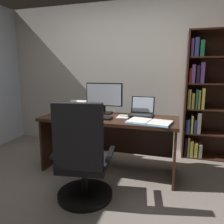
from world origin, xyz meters
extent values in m
plane|color=slate|center=(0.00, 0.00, 0.00)|extent=(6.66, 6.66, 0.00)
cube|color=beige|center=(0.00, 1.87, 1.25)|extent=(5.04, 0.12, 2.51)
cube|color=#381E14|center=(0.02, 0.79, 0.73)|extent=(1.80, 0.70, 0.04)
cube|color=#381E14|center=(-0.85, 0.79, 0.35)|extent=(0.03, 0.64, 0.71)
cube|color=#381E14|center=(0.88, 0.79, 0.35)|extent=(0.03, 0.64, 0.71)
cube|color=#381E14|center=(0.02, 1.11, 0.39)|extent=(1.68, 0.03, 0.50)
cube|color=#381E14|center=(1.00, 1.64, 0.97)|extent=(0.02, 0.30, 1.95)
cube|color=#381E14|center=(1.48, 1.78, 0.97)|extent=(0.99, 0.01, 1.95)
cube|color=#381E14|center=(1.48, 1.64, 0.01)|extent=(0.94, 0.28, 0.02)
cube|color=black|center=(1.05, 1.60, 0.17)|extent=(0.03, 0.19, 0.30)
cube|color=olive|center=(1.09, 1.61, 0.18)|extent=(0.03, 0.21, 0.31)
cube|color=gold|center=(1.13, 1.61, 0.15)|extent=(0.05, 0.21, 0.25)
cube|color=gold|center=(1.20, 1.61, 0.13)|extent=(0.05, 0.22, 0.22)
cube|color=gray|center=(1.27, 1.62, 0.12)|extent=(0.05, 0.24, 0.20)
cube|color=#381E14|center=(1.48, 1.64, 0.40)|extent=(0.94, 0.28, 0.02)
cube|color=navy|center=(1.06, 1.58, 0.51)|extent=(0.06, 0.17, 0.21)
cube|color=gold|center=(1.12, 1.61, 0.54)|extent=(0.03, 0.21, 0.27)
cube|color=navy|center=(1.16, 1.61, 0.51)|extent=(0.04, 0.22, 0.21)
cube|color=gray|center=(1.22, 1.60, 0.57)|extent=(0.05, 0.21, 0.32)
cube|color=#381E14|center=(1.48, 1.64, 0.78)|extent=(0.94, 0.28, 0.02)
cube|color=olive|center=(1.05, 1.59, 0.94)|extent=(0.05, 0.17, 0.29)
cube|color=olive|center=(1.11, 1.62, 0.91)|extent=(0.04, 0.23, 0.23)
cube|color=#195633|center=(1.16, 1.60, 0.93)|extent=(0.03, 0.21, 0.29)
cube|color=olive|center=(1.19, 1.62, 0.93)|extent=(0.03, 0.24, 0.28)
cube|color=gold|center=(1.25, 1.61, 0.95)|extent=(0.04, 0.22, 0.31)
cube|color=#381E14|center=(1.48, 1.64, 1.16)|extent=(0.94, 0.28, 0.02)
cube|color=maroon|center=(1.04, 1.60, 1.28)|extent=(0.03, 0.21, 0.22)
cube|color=#512D66|center=(1.09, 1.61, 1.31)|extent=(0.05, 0.23, 0.27)
cube|color=black|center=(1.15, 1.62, 1.31)|extent=(0.04, 0.23, 0.26)
cube|color=#512D66|center=(1.21, 1.59, 1.33)|extent=(0.05, 0.19, 0.30)
cube|color=#381E14|center=(1.48, 1.64, 1.55)|extent=(0.94, 0.28, 0.02)
cube|color=#512D66|center=(1.05, 1.59, 1.69)|extent=(0.03, 0.17, 0.25)
cube|color=navy|center=(1.11, 1.61, 1.69)|extent=(0.06, 0.21, 0.26)
cube|color=#195633|center=(1.18, 1.61, 1.67)|extent=(0.05, 0.23, 0.23)
cylinder|color=black|center=(-0.04, 0.08, 0.03)|extent=(0.60, 0.60, 0.05)
cylinder|color=black|center=(-0.04, 0.08, 0.20)|extent=(0.06, 0.06, 0.30)
cube|color=black|center=(-0.04, 0.08, 0.39)|extent=(0.57, 0.55, 0.07)
cube|color=black|center=(-0.01, -0.11, 0.74)|extent=(0.48, 0.17, 0.65)
cube|color=black|center=(-0.32, 0.04, 0.51)|extent=(0.11, 0.39, 0.04)
cube|color=black|center=(0.24, 0.13, 0.51)|extent=(0.11, 0.39, 0.04)
cube|color=black|center=(-0.13, 1.01, 0.76)|extent=(0.22, 0.16, 0.02)
cylinder|color=black|center=(-0.13, 1.01, 0.81)|extent=(0.04, 0.04, 0.09)
cube|color=black|center=(-0.13, 1.01, 1.02)|extent=(0.54, 0.02, 0.33)
cube|color=silver|center=(-0.13, 0.99, 1.02)|extent=(0.51, 0.00, 0.30)
cube|color=black|center=(0.41, 0.97, 0.76)|extent=(0.33, 0.25, 0.02)
cube|color=#2D2D30|center=(0.41, 0.95, 0.77)|extent=(0.28, 0.13, 0.00)
cube|color=black|center=(0.41, 1.12, 0.88)|extent=(0.33, 0.06, 0.23)
cube|color=silver|center=(0.41, 1.12, 0.89)|extent=(0.29, 0.05, 0.20)
cube|color=black|center=(-0.13, 0.67, 0.76)|extent=(0.42, 0.15, 0.02)
ellipsoid|color=black|center=(-0.43, 0.67, 0.77)|extent=(0.06, 0.10, 0.04)
cube|color=black|center=(-0.60, 0.99, 0.75)|extent=(0.14, 0.12, 0.01)
cube|color=black|center=(-0.60, 0.94, 0.77)|extent=(0.25, 0.01, 0.01)
cube|color=yellow|center=(-0.60, 1.09, 0.84)|extent=(0.28, 0.20, 0.13)
cube|color=white|center=(-0.60, 1.08, 0.85)|extent=(0.26, 0.18, 0.12)
cube|color=#2D84C6|center=(0.44, 0.64, 0.75)|extent=(0.31, 0.35, 0.01)
cube|color=#2D84C6|center=(0.70, 0.59, 0.75)|extent=(0.31, 0.35, 0.01)
cube|color=white|center=(0.44, 0.64, 0.76)|extent=(0.29, 0.33, 0.02)
cube|color=white|center=(0.70, 0.59, 0.76)|extent=(0.29, 0.33, 0.02)
cylinder|color=#B7B7BC|center=(0.57, 0.62, 0.76)|extent=(0.07, 0.28, 0.02)
cube|color=white|center=(0.20, 0.85, 0.75)|extent=(0.15, 0.21, 0.01)
cylinder|color=black|center=(0.22, 0.85, 0.76)|extent=(0.14, 0.01, 0.01)
cylinder|color=silver|center=(-0.73, 0.80, 0.79)|extent=(0.09, 0.09, 0.09)
camera|label=1|loc=(0.86, -1.90, 1.36)|focal=34.57mm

